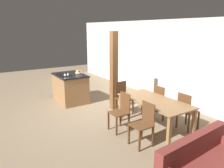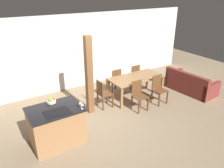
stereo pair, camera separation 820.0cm
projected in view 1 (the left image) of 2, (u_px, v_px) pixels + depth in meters
name	position (u px, v px, depth m)	size (l,w,h in m)	color
ground_plane	(96.00, 111.00, 6.55)	(16.00, 16.00, 0.00)	#847056
wall_back	(160.00, 60.00, 7.55)	(11.20, 0.08, 2.70)	silver
kitchen_island	(70.00, 88.00, 7.33)	(1.24, 0.89, 0.95)	#9E7047
fruit_bowl	(79.00, 72.00, 7.33)	(0.22, 0.22, 0.11)	silver
wine_glass_near	(65.00, 74.00, 6.56)	(0.08, 0.08, 0.16)	silver
wine_glass_middle	(68.00, 74.00, 6.60)	(0.08, 0.08, 0.16)	silver
dining_table	(154.00, 104.00, 5.22)	(1.84, 0.90, 0.76)	olive
dining_chair_near_left	(121.00, 111.00, 5.24)	(0.40, 0.40, 0.93)	brown
dining_chair_near_right	(144.00, 123.00, 4.57)	(0.40, 0.40, 0.93)	brown
dining_chair_far_left	(162.00, 101.00, 5.95)	(0.40, 0.40, 0.93)	brown
dining_chair_far_right	(186.00, 110.00, 5.27)	(0.40, 0.40, 0.93)	brown
dining_chair_head_end	(123.00, 97.00, 6.31)	(0.40, 0.40, 0.93)	brown
timber_post	(114.00, 71.00, 6.51)	(0.18, 0.18, 2.34)	brown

